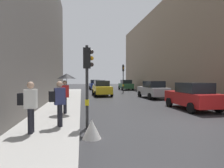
# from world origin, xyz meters

# --- Properties ---
(ground_plane) EXTENTS (120.00, 120.00, 0.00)m
(ground_plane) POSITION_xyz_m (0.00, 0.00, 0.00)
(ground_plane) COLOR #28282B
(sidewalk_kerb) EXTENTS (2.54, 40.00, 0.16)m
(sidewalk_kerb) POSITION_xyz_m (-6.34, 6.00, 0.08)
(sidewalk_kerb) COLOR #A8A5A0
(sidewalk_kerb) RESTS_ON ground
(building_facade_right) EXTENTS (12.00, 35.65, 11.80)m
(building_facade_right) POSITION_xyz_m (11.07, 17.43, 5.90)
(building_facade_right) COLOR gray
(building_facade_right) RESTS_ON ground
(traffic_light_near_left) EXTENTS (0.44, 0.25, 3.39)m
(traffic_light_near_left) POSITION_xyz_m (-4.74, 0.22, 2.34)
(traffic_light_near_left) COLOR #2D2D2D
(traffic_light_near_left) RESTS_ON ground
(traffic_light_far_median) EXTENTS (0.25, 0.43, 3.96)m
(traffic_light_far_median) POSITION_xyz_m (0.72, 18.26, 2.73)
(traffic_light_far_median) COLOR #2D2D2D
(traffic_light_far_median) RESTS_ON ground
(car_silver_hatchback) EXTENTS (2.22, 4.30, 1.76)m
(car_silver_hatchback) POSITION_xyz_m (2.23, 10.99, 0.88)
(car_silver_hatchback) COLOR #BCBCC1
(car_silver_hatchback) RESTS_ON ground
(car_blue_van) EXTENTS (2.08, 4.23, 1.76)m
(car_blue_van) POSITION_xyz_m (-2.58, 26.92, 0.88)
(car_blue_van) COLOR navy
(car_blue_van) RESTS_ON ground
(car_white_compact) EXTENTS (2.13, 4.26, 1.76)m
(car_white_compact) POSITION_xyz_m (-2.33, 20.85, 0.88)
(car_white_compact) COLOR silver
(car_white_compact) RESTS_ON ground
(car_red_sedan) EXTENTS (2.08, 4.23, 1.76)m
(car_red_sedan) POSITION_xyz_m (2.14, 3.76, 0.88)
(car_red_sedan) COLOR red
(car_red_sedan) RESTS_ON ground
(car_yellow_taxi) EXTENTS (2.13, 4.26, 1.76)m
(car_yellow_taxi) POSITION_xyz_m (-2.66, 14.45, 0.88)
(car_yellow_taxi) COLOR yellow
(car_yellow_taxi) RESTS_ON ground
(car_green_estate) EXTENTS (2.03, 4.20, 1.76)m
(car_green_estate) POSITION_xyz_m (2.62, 24.75, 0.88)
(car_green_estate) COLOR #2D6038
(car_green_estate) RESTS_ON ground
(pedestrian_with_umbrella) EXTENTS (1.00, 1.00, 2.14)m
(pedestrian_with_umbrella) POSITION_xyz_m (-5.81, 2.89, 1.84)
(pedestrian_with_umbrella) COLOR black
(pedestrian_with_umbrella) RESTS_ON sidewalk_kerb
(pedestrian_with_black_backpack) EXTENTS (0.61, 0.36, 1.77)m
(pedestrian_with_black_backpack) POSITION_xyz_m (-6.75, -0.82, 1.16)
(pedestrian_with_black_backpack) COLOR black
(pedestrian_with_black_backpack) RESTS_ON sidewalk_kerb
(pedestrian_with_grey_backpack) EXTENTS (0.65, 0.44, 1.77)m
(pedestrian_with_grey_backpack) POSITION_xyz_m (-5.88, 0.01, 1.16)
(pedestrian_with_grey_backpack) COLOR black
(pedestrian_with_grey_backpack) RESTS_ON sidewalk_kerb
(warning_sign_triangle) EXTENTS (0.64, 0.64, 0.65)m
(warning_sign_triangle) POSITION_xyz_m (-4.65, -1.25, 0.33)
(warning_sign_triangle) COLOR silver
(warning_sign_triangle) RESTS_ON ground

